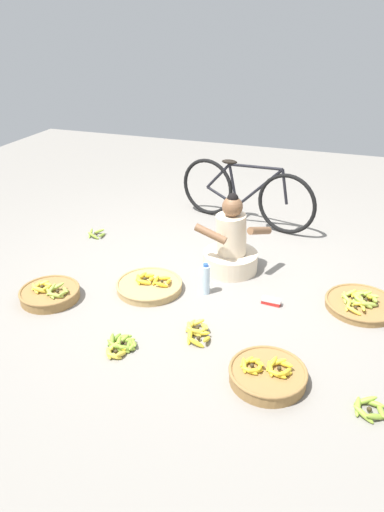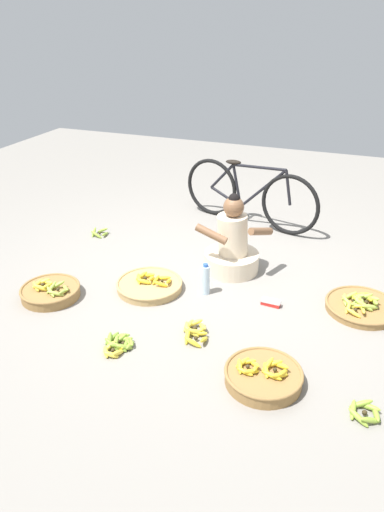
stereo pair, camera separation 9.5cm
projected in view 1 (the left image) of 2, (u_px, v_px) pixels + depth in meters
name	position (u px, v px, depth m)	size (l,w,h in m)	color
ground_plane	(199.00, 280.00, 4.41)	(10.00, 10.00, 0.00)	gray
vendor_woman_front	(231.00, 247.00, 4.49)	(0.65, 0.52, 0.77)	beige
bicycle_leaning	(245.00, 194.00, 5.45)	(1.66, 0.47, 0.73)	black
banana_basket_near_bicycle	(361.00, 303.00, 3.99)	(0.60, 0.60, 0.14)	olive
banana_basket_mid_right	(149.00, 285.00, 4.25)	(0.59, 0.59, 0.14)	tan
banana_basket_mid_left	(50.00, 293.00, 4.10)	(0.51, 0.51, 0.16)	olive
banana_basket_back_left	(268.00, 374.00, 3.19)	(0.53, 0.53, 0.16)	olive
loose_bananas_back_center	(197.00, 331.00, 3.66)	(0.24, 0.31, 0.09)	yellow
loose_bananas_back_right	(96.00, 234.00, 5.26)	(0.18, 0.17, 0.09)	#8CAD38
loose_bananas_front_left	(369.00, 408.00, 2.95)	(0.22, 0.22, 0.08)	#8CAD38
loose_bananas_front_center	(121.00, 345.00, 3.51)	(0.25, 0.31, 0.09)	yellow
water_bottle	(205.00, 279.00, 4.16)	(0.08, 0.08, 0.29)	silver
packet_carton_stack	(271.00, 301.00, 4.04)	(0.17, 0.06, 0.06)	red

